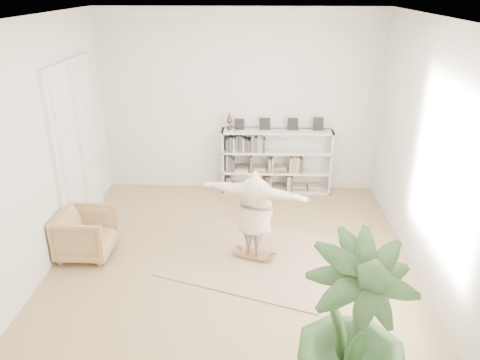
{
  "coord_description": "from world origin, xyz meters",
  "views": [
    {
      "loc": [
        0.36,
        -6.07,
        4.02
      ],
      "look_at": [
        0.11,
        0.4,
        1.26
      ],
      "focal_mm": 35.0,
      "sensor_mm": 36.0,
      "label": 1
    }
  ],
  "objects_px": {
    "rocker_board": "(254,254)",
    "houseplant": "(353,334)",
    "armchair": "(86,234)",
    "person": "(255,212)",
    "bookshelf": "(276,162)"
  },
  "relations": [
    {
      "from": "rocker_board",
      "to": "houseplant",
      "type": "distance_m",
      "value": 3.07
    },
    {
      "from": "person",
      "to": "houseplant",
      "type": "distance_m",
      "value": 2.94
    },
    {
      "from": "person",
      "to": "houseplant",
      "type": "bearing_deg",
      "value": 127.96
    },
    {
      "from": "armchair",
      "to": "rocker_board",
      "type": "bearing_deg",
      "value": -89.36
    },
    {
      "from": "armchair",
      "to": "person",
      "type": "xyz_separation_m",
      "value": [
        2.64,
        0.0,
        0.44
      ]
    },
    {
      "from": "houseplant",
      "to": "person",
      "type": "bearing_deg",
      "value": 108.95
    },
    {
      "from": "houseplant",
      "to": "armchair",
      "type": "bearing_deg",
      "value": 142.33
    },
    {
      "from": "bookshelf",
      "to": "person",
      "type": "xyz_separation_m",
      "value": [
        -0.41,
        -2.59,
        0.18
      ]
    },
    {
      "from": "armchair",
      "to": "bookshelf",
      "type": "bearing_deg",
      "value": -48.95
    },
    {
      "from": "rocker_board",
      "to": "person",
      "type": "relative_size",
      "value": 0.3
    },
    {
      "from": "armchair",
      "to": "rocker_board",
      "type": "xyz_separation_m",
      "value": [
        2.64,
        0.0,
        -0.32
      ]
    },
    {
      "from": "armchair",
      "to": "person",
      "type": "distance_m",
      "value": 2.67
    },
    {
      "from": "bookshelf",
      "to": "houseplant",
      "type": "xyz_separation_m",
      "value": [
        0.55,
        -5.37,
        0.32
      ]
    },
    {
      "from": "armchair",
      "to": "rocker_board",
      "type": "distance_m",
      "value": 2.66
    },
    {
      "from": "armchair",
      "to": "person",
      "type": "relative_size",
      "value": 0.48
    }
  ]
}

